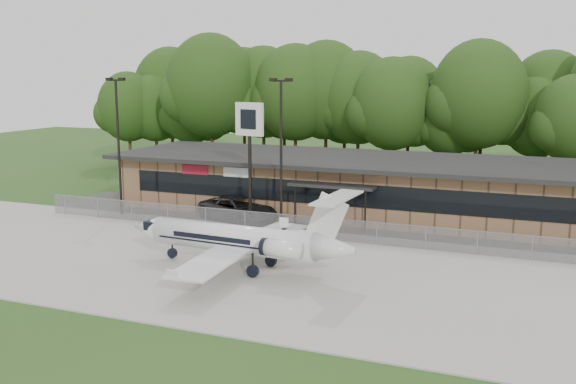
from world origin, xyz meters
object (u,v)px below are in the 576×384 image
at_px(business_jet, 242,241).
at_px(suv, 239,209).
at_px(terminal, 380,186).
at_px(pole_sign, 249,132).

relative_size(business_jet, suv, 2.13).
relative_size(terminal, suv, 6.37).
bearing_deg(terminal, pole_sign, -136.16).
relative_size(suv, pole_sign, 0.75).
distance_m(business_jet, suv, 11.80).
height_order(business_jet, pole_sign, pole_sign).
height_order(suv, pole_sign, pole_sign).
relative_size(terminal, business_jet, 2.98).
distance_m(terminal, business_jet, 16.92).
bearing_deg(business_jet, suv, 120.23).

